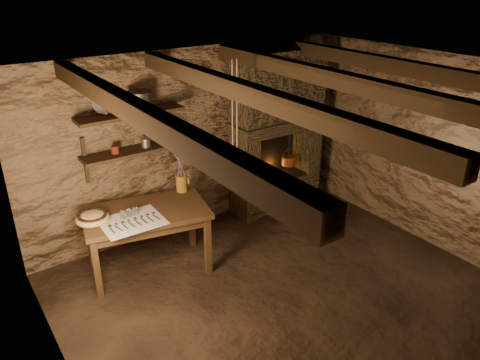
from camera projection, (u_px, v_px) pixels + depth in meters
floor at (285, 296)px, 5.11m from camera, size 4.50×4.50×0.00m
back_wall at (191, 141)px, 6.12m from camera, size 4.50×0.04×2.40m
left_wall at (57, 275)px, 3.45m from camera, size 0.04×4.00×2.40m
right_wall at (430, 151)px, 5.78m from camera, size 0.04×4.00×2.40m
ceiling at (296, 76)px, 4.12m from camera, size 4.50×4.00×0.04m
beam_far_left at (138, 113)px, 3.38m from camera, size 0.14×3.95×0.16m
beam_mid_left at (250, 94)px, 3.90m from camera, size 0.14×3.95×0.16m
beam_mid_right at (336, 79)px, 4.42m from camera, size 0.14×3.95×0.16m
beam_far_right at (404, 68)px, 4.93m from camera, size 0.14×3.95×0.16m
shelf_lower at (134, 151)px, 5.52m from camera, size 1.25×0.30×0.04m
shelf_upper at (131, 114)px, 5.33m from camera, size 1.25×0.30×0.04m
hearth at (277, 127)px, 6.58m from camera, size 1.43×0.51×2.30m
work_table at (148, 238)px, 5.40m from camera, size 1.51×1.06×0.79m
linen_cloth at (132, 222)px, 5.01m from camera, size 0.66×0.54×0.01m
pewter_cutlery_row at (133, 222)px, 4.99m from camera, size 0.55×0.22×0.01m
drinking_glasses at (129, 213)px, 5.09m from camera, size 0.21×0.06×0.08m
stoneware_jug at (181, 175)px, 5.62m from camera, size 0.15×0.14×0.48m
wooden_bowl at (93, 218)px, 4.99m from camera, size 0.46×0.46×0.13m
iron_stockpot at (140, 102)px, 5.34m from camera, size 0.35×0.35×0.20m
tin_pan at (104, 102)px, 5.21m from camera, size 0.30×0.20×0.27m
small_kettle at (146, 143)px, 5.56m from camera, size 0.19×0.17×0.17m
rusty_tin at (115, 150)px, 5.37m from camera, size 0.12×0.12×0.09m
red_pot at (288, 160)px, 6.86m from camera, size 0.25×0.25×0.54m
hanging_ropes at (235, 113)px, 5.18m from camera, size 0.08×0.08×1.20m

